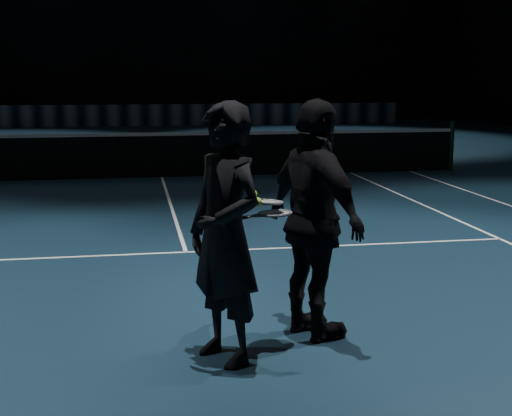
{
  "coord_description": "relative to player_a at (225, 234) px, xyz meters",
  "views": [
    {
      "loc": [
        -0.61,
        -14.8,
        2.12
      ],
      "look_at": [
        0.31,
        -9.58,
        1.13
      ],
      "focal_mm": 50.0,
      "sensor_mm": 36.0,
      "label": 1
    }
  ],
  "objects": [
    {
      "name": "floor",
      "position": [
        -0.05,
        9.74,
        -0.97
      ],
      "size": [
        36.0,
        36.0,
        0.0
      ],
      "primitive_type": "plane",
      "color": "black",
      "rests_on": "ground"
    },
    {
      "name": "wall_back",
      "position": [
        -0.05,
        27.74,
        4.03
      ],
      "size": [
        30.0,
        0.0,
        30.0
      ],
      "primitive_type": "plane",
      "rotation": [
        1.57,
        0.0,
        0.0
      ],
      "color": "black",
      "rests_on": "ground"
    },
    {
      "name": "court_lines",
      "position": [
        -0.05,
        9.74,
        -0.97
      ],
      "size": [
        10.98,
        23.78,
        0.01
      ],
      "primitive_type": null,
      "color": "white",
      "rests_on": "floor"
    },
    {
      "name": "net_post_right",
      "position": [
        6.35,
        9.74,
        -0.42
      ],
      "size": [
        0.1,
        0.1,
        1.1
      ],
      "primitive_type": "cylinder",
      "color": "black",
      "rests_on": "floor"
    },
    {
      "name": "net_mesh",
      "position": [
        -0.05,
        9.74,
        -0.52
      ],
      "size": [
        12.8,
        0.02,
        0.86
      ],
      "primitive_type": "cube",
      "color": "black",
      "rests_on": "floor"
    },
    {
      "name": "net_tape",
      "position": [
        -0.05,
        9.74,
        -0.05
      ],
      "size": [
        12.8,
        0.03,
        0.07
      ],
      "primitive_type": "cube",
      "color": "white",
      "rests_on": "net_mesh"
    },
    {
      "name": "sponsor_backdrop",
      "position": [
        -0.05,
        25.24,
        -0.52
      ],
      "size": [
        22.0,
        0.15,
        0.9
      ],
      "primitive_type": "cube",
      "color": "black",
      "rests_on": "floor"
    },
    {
      "name": "player_a",
      "position": [
        0.0,
        0.0,
        0.0
      ],
      "size": [
        0.76,
        0.85,
        1.94
      ],
      "primitive_type": "imported",
      "rotation": [
        0.0,
        0.0,
        -1.03
      ],
      "color": "black",
      "rests_on": "floor"
    },
    {
      "name": "player_b",
      "position": [
        0.77,
        0.36,
        0.0
      ],
      "size": [
        0.86,
        1.23,
        1.94
      ],
      "primitive_type": "imported",
      "rotation": [
        0.0,
        0.0,
        1.95
      ],
      "color": "black",
      "rests_on": "floor"
    },
    {
      "name": "racket_lower",
      "position": [
        0.41,
        0.19,
        0.11
      ],
      "size": [
        0.71,
        0.48,
        0.03
      ],
      "primitive_type": null,
      "rotation": [
        0.0,
        0.0,
        0.43
      ],
      "color": "black",
      "rests_on": "player_a"
    },
    {
      "name": "racket_upper",
      "position": [
        0.35,
        0.2,
        0.19
      ],
      "size": [
        0.7,
        0.52,
        0.1
      ],
      "primitive_type": null,
      "rotation": [
        0.0,
        0.1,
        0.5
      ],
      "color": "black",
      "rests_on": "player_b"
    },
    {
      "name": "tennis_balls",
      "position": [
        0.23,
        0.11,
        0.23
      ],
      "size": [
        0.12,
        0.1,
        0.12
      ],
      "primitive_type": null,
      "color": "#B0E02F",
      "rests_on": "racket_upper"
    }
  ]
}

